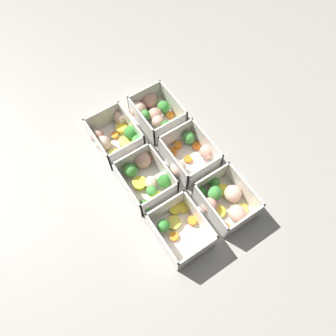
# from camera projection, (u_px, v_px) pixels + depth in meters

# --- Properties ---
(ground_plane) EXTENTS (4.00, 4.00, 0.00)m
(ground_plane) POSITION_uv_depth(u_px,v_px,m) (168.00, 172.00, 0.93)
(ground_plane) COLOR gray
(container_near_left) EXTENTS (0.16, 0.15, 0.08)m
(container_near_left) POSITION_uv_depth(u_px,v_px,m) (116.00, 135.00, 0.95)
(container_near_left) COLOR silver
(container_near_left) RESTS_ON ground_plane
(container_near_center) EXTENTS (0.17, 0.12, 0.08)m
(container_near_center) POSITION_uv_depth(u_px,v_px,m) (146.00, 178.00, 0.89)
(container_near_center) COLOR silver
(container_near_center) RESTS_ON ground_plane
(container_near_right) EXTENTS (0.15, 0.12, 0.08)m
(container_near_right) POSITION_uv_depth(u_px,v_px,m) (178.00, 228.00, 0.83)
(container_near_right) COLOR silver
(container_near_right) RESTS_ON ground_plane
(container_far_left) EXTENTS (0.17, 0.13, 0.08)m
(container_far_left) POSITION_uv_depth(u_px,v_px,m) (154.00, 113.00, 0.99)
(container_far_left) COLOR silver
(container_far_left) RESTS_ON ground_plane
(container_far_center) EXTENTS (0.14, 0.16, 0.08)m
(container_far_center) POSITION_uv_depth(u_px,v_px,m) (190.00, 155.00, 0.92)
(container_far_center) COLOR silver
(container_far_center) RESTS_ON ground_plane
(container_far_right) EXTENTS (0.15, 0.13, 0.08)m
(container_far_right) POSITION_uv_depth(u_px,v_px,m) (224.00, 201.00, 0.86)
(container_far_right) COLOR silver
(container_far_right) RESTS_ON ground_plane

